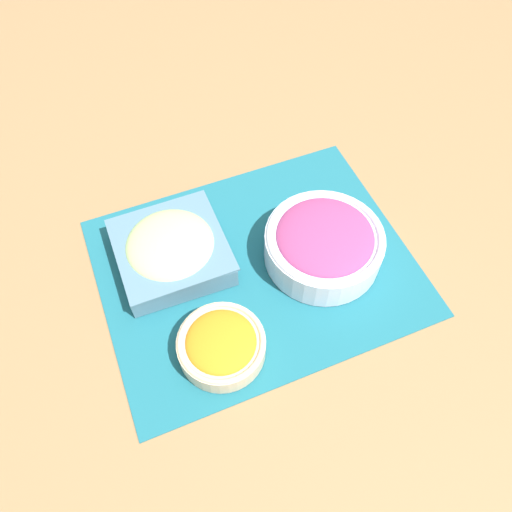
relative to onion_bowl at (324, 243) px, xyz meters
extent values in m
plane|color=olive|center=(0.11, -0.02, -0.04)|extent=(3.00, 3.00, 0.00)
cube|color=#195B6B|center=(0.11, -0.02, -0.04)|extent=(0.51, 0.41, 0.00)
cylinder|color=silver|center=(0.00, 0.00, -0.01)|extent=(0.20, 0.20, 0.06)
torus|color=silver|center=(0.00, 0.00, 0.02)|extent=(0.19, 0.19, 0.01)
ellipsoid|color=#93386B|center=(0.00, 0.00, 0.02)|extent=(0.16, 0.16, 0.03)
cube|color=slate|center=(0.24, -0.09, -0.02)|extent=(0.18, 0.18, 0.04)
cube|color=slate|center=(0.24, -0.09, 0.00)|extent=(0.18, 0.18, 0.00)
ellipsoid|color=#A8CC7F|center=(0.24, -0.09, 0.00)|extent=(0.15, 0.15, 0.04)
cylinder|color=#C6B28E|center=(0.22, 0.10, -0.02)|extent=(0.13, 0.13, 0.04)
torus|color=#C6B28E|center=(0.22, 0.10, 0.00)|extent=(0.13, 0.13, 0.01)
ellipsoid|color=orange|center=(0.22, 0.10, 0.00)|extent=(0.10, 0.10, 0.03)
camera|label=1|loc=(0.28, 0.39, 0.67)|focal=35.00mm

